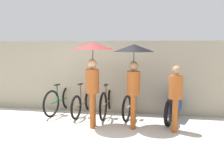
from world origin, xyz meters
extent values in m
plane|color=beige|center=(0.00, 0.00, 0.00)|extent=(30.00, 30.00, 0.00)
cube|color=gray|center=(0.00, 2.19, 1.06)|extent=(11.29, 0.12, 2.12)
torus|color=black|center=(-0.97, 2.32, 0.38)|extent=(0.20, 0.76, 0.77)
torus|color=black|center=(-1.16, 1.38, 0.38)|extent=(0.20, 0.76, 0.77)
cylinder|color=#19662D|center=(-1.06, 1.85, 0.38)|extent=(0.22, 0.95, 0.04)
cylinder|color=#19662D|center=(-1.10, 1.68, 0.62)|extent=(0.04, 0.04, 0.47)
cube|color=black|center=(-1.10, 1.68, 0.87)|extent=(0.13, 0.21, 0.03)
cylinder|color=#19662D|center=(-0.97, 2.32, 0.71)|extent=(0.04, 0.04, 0.66)
cylinder|color=#19662D|center=(-0.97, 2.32, 1.04)|extent=(0.44, 0.11, 0.03)
torus|color=black|center=(-0.31, 2.29, 0.33)|extent=(0.13, 0.67, 0.67)
torus|color=black|center=(-0.40, 1.28, 0.33)|extent=(0.13, 0.67, 0.67)
cylinder|color=brown|center=(-0.35, 1.79, 0.33)|extent=(0.13, 1.02, 0.04)
cylinder|color=brown|center=(-0.37, 1.61, 0.62)|extent=(0.04, 0.04, 0.58)
cube|color=black|center=(-0.37, 1.61, 0.92)|extent=(0.11, 0.21, 0.03)
cylinder|color=brown|center=(-0.31, 2.29, 0.68)|extent=(0.04, 0.04, 0.69)
cylinder|color=brown|center=(-0.31, 2.29, 1.03)|extent=(0.44, 0.07, 0.03)
torus|color=black|center=(0.36, 2.38, 0.39)|extent=(0.07, 0.78, 0.78)
torus|color=black|center=(0.35, 1.29, 0.39)|extent=(0.07, 0.78, 0.78)
cylinder|color=brown|center=(0.35, 1.83, 0.39)|extent=(0.05, 1.08, 0.04)
cylinder|color=brown|center=(0.35, 1.64, 0.65)|extent=(0.04, 0.04, 0.51)
cube|color=black|center=(0.35, 1.64, 0.92)|extent=(0.09, 0.20, 0.03)
cylinder|color=brown|center=(0.36, 2.38, 0.73)|extent=(0.04, 0.04, 0.68)
cylinder|color=brown|center=(0.36, 2.38, 1.07)|extent=(0.44, 0.03, 0.03)
torus|color=black|center=(1.16, 2.30, 0.36)|extent=(0.19, 0.71, 0.71)
torus|color=black|center=(0.97, 1.32, 0.36)|extent=(0.19, 0.71, 0.71)
cylinder|color=#A59E93|center=(1.06, 1.81, 0.36)|extent=(0.22, 0.98, 0.04)
cylinder|color=#A59E93|center=(1.03, 1.64, 0.65)|extent=(0.04, 0.04, 0.59)
cube|color=black|center=(1.03, 1.64, 0.96)|extent=(0.13, 0.21, 0.03)
cylinder|color=#A59E93|center=(1.16, 2.30, 0.68)|extent=(0.04, 0.04, 0.65)
cylinder|color=#A59E93|center=(1.16, 2.30, 1.01)|extent=(0.44, 0.11, 0.03)
cylinder|color=#9E4C1E|center=(0.21, 0.66, 0.43)|extent=(0.13, 0.13, 0.85)
cylinder|color=#9E4C1E|center=(0.19, 0.84, 0.43)|extent=(0.13, 0.13, 0.85)
cylinder|color=#9E4C1E|center=(0.20, 0.75, 1.15)|extent=(0.32, 0.32, 0.58)
sphere|color=tan|center=(0.20, 0.75, 1.57)|extent=(0.22, 0.22, 0.22)
cylinder|color=#332D28|center=(0.18, 0.89, 1.54)|extent=(0.02, 0.02, 0.72)
cone|color=#591919|center=(0.18, 0.89, 1.99)|extent=(1.05, 1.05, 0.18)
cylinder|color=#9E4C1E|center=(1.19, 0.77, 0.41)|extent=(0.13, 0.13, 0.83)
cylinder|color=#9E4C1E|center=(1.17, 0.95, 0.41)|extent=(0.13, 0.13, 0.83)
cylinder|color=#9E4C1E|center=(1.18, 0.86, 1.11)|extent=(0.32, 0.32, 0.56)
sphere|color=#997051|center=(1.18, 0.86, 1.52)|extent=(0.22, 0.22, 0.22)
cylinder|color=#332D28|center=(1.17, 1.00, 1.50)|extent=(0.02, 0.02, 0.71)
cone|color=black|center=(1.17, 1.00, 1.94)|extent=(0.99, 0.99, 0.18)
cylinder|color=#9E4C1E|center=(2.16, 0.69, 0.39)|extent=(0.13, 0.13, 0.79)
cylinder|color=#9E4C1E|center=(2.17, 0.87, 0.39)|extent=(0.13, 0.13, 0.79)
cylinder|color=#9E4C1E|center=(2.16, 0.78, 1.05)|extent=(0.32, 0.32, 0.53)
sphere|color=#997051|center=(2.16, 0.78, 1.44)|extent=(0.20, 0.20, 0.20)
torus|color=black|center=(2.42, 2.40, 0.35)|extent=(0.29, 0.69, 0.70)
torus|color=black|center=(2.04, 1.12, 0.35)|extent=(0.29, 0.69, 0.70)
cube|color=navy|center=(2.23, 1.76, 0.43)|extent=(0.44, 0.77, 0.44)
cube|color=black|center=(2.23, 1.76, 0.68)|extent=(0.36, 0.55, 0.06)
cylinder|color=#B2B2B7|center=(2.42, 2.40, 0.90)|extent=(0.57, 0.19, 0.03)
camera|label=1|loc=(1.70, -5.01, 2.02)|focal=40.00mm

